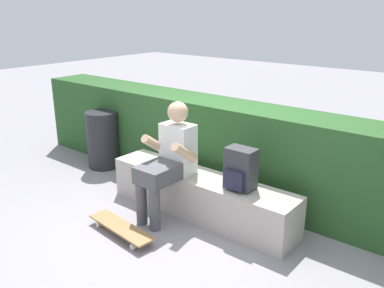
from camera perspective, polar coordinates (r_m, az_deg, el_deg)
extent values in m
plane|color=gray|center=(4.18, -1.42, -11.18)|extent=(24.00, 24.00, 0.00)
cube|color=#B4AA9F|center=(4.28, 1.15, -7.13)|extent=(2.12, 0.44, 0.43)
cube|color=white|center=(4.19, -1.93, -0.63)|extent=(0.34, 0.22, 0.52)
sphere|color=#D8AD84|center=(4.08, -1.99, 4.48)|extent=(0.21, 0.21, 0.21)
cube|color=#4C4C51|center=(4.04, -4.80, -4.09)|extent=(0.32, 0.40, 0.17)
cylinder|color=#4C4C51|center=(4.13, -7.05, -8.28)|extent=(0.11, 0.11, 0.43)
cylinder|color=#4C4C51|center=(4.01, -5.24, -9.04)|extent=(0.11, 0.11, 0.43)
cylinder|color=#D8AD84|center=(4.21, -5.25, -0.04)|extent=(0.09, 0.33, 0.27)
cylinder|color=#D8AD84|center=(3.95, -1.08, -1.20)|extent=(0.09, 0.33, 0.27)
cube|color=olive|center=(4.03, -9.86, -11.33)|extent=(0.82, 0.28, 0.02)
cylinder|color=silver|center=(3.90, -6.44, -13.18)|extent=(0.06, 0.04, 0.05)
cylinder|color=silver|center=(3.82, -8.23, -13.96)|extent=(0.06, 0.04, 0.05)
cylinder|color=silver|center=(4.30, -11.22, -10.24)|extent=(0.06, 0.04, 0.05)
cylinder|color=silver|center=(4.23, -12.92, -10.87)|extent=(0.06, 0.04, 0.05)
cube|color=#333338|center=(3.86, 6.80, -3.42)|extent=(0.28, 0.18, 0.40)
cube|color=#212238|center=(3.80, 5.82, -5.04)|extent=(0.20, 0.05, 0.18)
cube|color=#295325|center=(4.66, 6.77, -0.95)|extent=(6.44, 0.59, 1.05)
cylinder|color=#232328|center=(5.63, -12.30, 0.62)|extent=(0.43, 0.43, 0.76)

